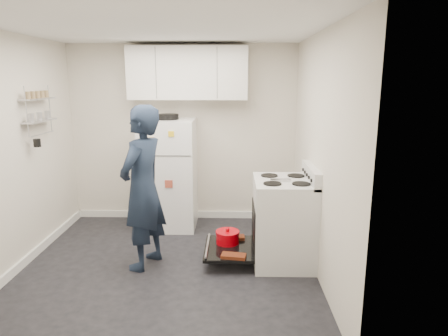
{
  "coord_description": "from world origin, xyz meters",
  "views": [
    {
      "loc": [
        0.72,
        -4.06,
        2.02
      ],
      "look_at": [
        0.61,
        0.29,
        1.05
      ],
      "focal_mm": 32.0,
      "sensor_mm": 36.0,
      "label": 1
    }
  ],
  "objects_px": {
    "refrigerator": "(169,173)",
    "open_oven_door": "(229,244)",
    "electric_range": "(282,222)",
    "person": "(143,188)"
  },
  "relations": [
    {
      "from": "refrigerator",
      "to": "open_oven_door",
      "type": "bearing_deg",
      "value": -51.68
    },
    {
      "from": "open_oven_door",
      "to": "refrigerator",
      "type": "height_order",
      "value": "refrigerator"
    },
    {
      "from": "electric_range",
      "to": "open_oven_door",
      "type": "bearing_deg",
      "value": 175.64
    },
    {
      "from": "electric_range",
      "to": "person",
      "type": "bearing_deg",
      "value": -175.14
    },
    {
      "from": "refrigerator",
      "to": "electric_range",
      "type": "bearing_deg",
      "value": -37.58
    },
    {
      "from": "electric_range",
      "to": "open_oven_door",
      "type": "height_order",
      "value": "electric_range"
    },
    {
      "from": "person",
      "to": "electric_range",
      "type": "bearing_deg",
      "value": 114.87
    },
    {
      "from": "electric_range",
      "to": "open_oven_door",
      "type": "xyz_separation_m",
      "value": [
        -0.6,
        0.05,
        -0.28
      ]
    },
    {
      "from": "open_oven_door",
      "to": "person",
      "type": "height_order",
      "value": "person"
    },
    {
      "from": "electric_range",
      "to": "person",
      "type": "distance_m",
      "value": 1.57
    }
  ]
}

